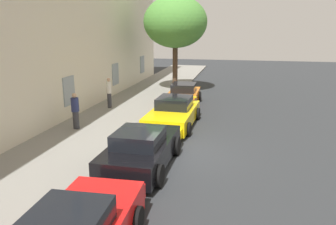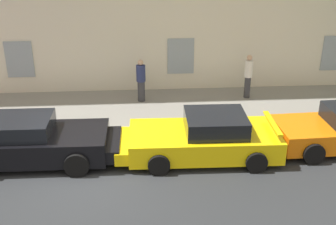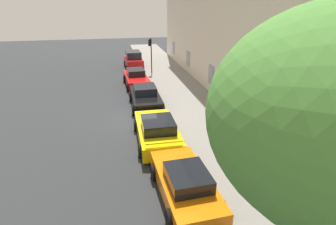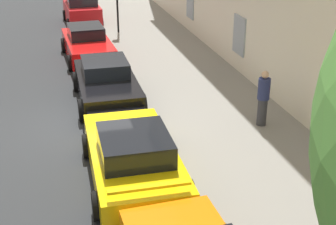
{
  "view_description": "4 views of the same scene",
  "coord_description": "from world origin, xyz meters",
  "px_view_note": "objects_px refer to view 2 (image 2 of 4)",
  "views": [
    {
      "loc": [
        -11.98,
        -2.33,
        4.76
      ],
      "look_at": [
        2.26,
        0.8,
        1.0
      ],
      "focal_mm": 34.98,
      "sensor_mm": 36.0,
      "label": 1
    },
    {
      "loc": [
        1.59,
        -10.89,
        6.8
      ],
      "look_at": [
        2.39,
        0.78,
        1.54
      ],
      "focal_mm": 46.01,
      "sensor_mm": 36.0,
      "label": 2
    },
    {
      "loc": [
        15.93,
        -1.2,
        6.97
      ],
      "look_at": [
        1.66,
        1.8,
        0.82
      ],
      "focal_mm": 28.32,
      "sensor_mm": 36.0,
      "label": 3
    },
    {
      "loc": [
        13.65,
        -0.88,
        6.33
      ],
      "look_at": [
        2.04,
        2.09,
        1.05
      ],
      "focal_mm": 51.06,
      "sensor_mm": 36.0,
      "label": 4
    }
  ],
  "objects_px": {
    "sportscar_white_middle": "(199,139)",
    "pedestrian_strolling": "(248,76)",
    "pedestrian_admiring": "(141,80)",
    "sportscar_yellow_flank": "(40,142)"
  },
  "relations": [
    {
      "from": "sportscar_white_middle",
      "to": "pedestrian_admiring",
      "type": "xyz_separation_m",
      "value": [
        -1.74,
        4.3,
        0.41
      ]
    },
    {
      "from": "pedestrian_admiring",
      "to": "pedestrian_strolling",
      "type": "bearing_deg",
      "value": 0.99
    },
    {
      "from": "sportscar_white_middle",
      "to": "pedestrian_strolling",
      "type": "bearing_deg",
      "value": 59.61
    },
    {
      "from": "sportscar_white_middle",
      "to": "pedestrian_strolling",
      "type": "relative_size",
      "value": 2.81
    },
    {
      "from": "sportscar_yellow_flank",
      "to": "pedestrian_admiring",
      "type": "xyz_separation_m",
      "value": [
        3.11,
        4.24,
        0.38
      ]
    },
    {
      "from": "sportscar_white_middle",
      "to": "pedestrian_strolling",
      "type": "xyz_separation_m",
      "value": [
        2.56,
        4.37,
        0.47
      ]
    },
    {
      "from": "sportscar_yellow_flank",
      "to": "pedestrian_strolling",
      "type": "bearing_deg",
      "value": 30.24
    },
    {
      "from": "pedestrian_strolling",
      "to": "pedestrian_admiring",
      "type": "bearing_deg",
      "value": -179.01
    },
    {
      "from": "sportscar_white_middle",
      "to": "pedestrian_strolling",
      "type": "height_order",
      "value": "pedestrian_strolling"
    },
    {
      "from": "sportscar_white_middle",
      "to": "pedestrian_admiring",
      "type": "height_order",
      "value": "pedestrian_admiring"
    }
  ]
}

